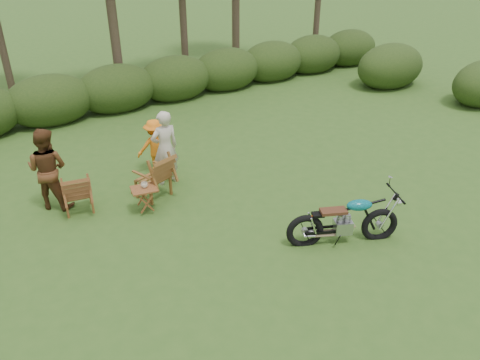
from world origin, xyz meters
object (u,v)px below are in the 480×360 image
cup (144,185)px  lawn_chair_right (155,196)px  lawn_chair_left (81,210)px  child (158,171)px  motorcycle (341,241)px  side_table (145,200)px  adult_a (168,182)px  adult_b (56,205)px

cup → lawn_chair_right: bearing=50.2°
lawn_chair_left → child: 2.15m
motorcycle → lawn_chair_right: motorcycle is taller
lawn_chair_right → cup: (-0.36, -0.43, 0.57)m
side_table → motorcycle: bearing=-49.0°
lawn_chair_right → cup: size_ratio=7.68×
adult_a → child: bearing=-93.3°
child → lawn_chair_right: bearing=75.3°
child → motorcycle: bearing=123.5°
lawn_chair_left → adult_b: adult_b is taller
lawn_chair_right → adult_a: adult_a is taller
lawn_chair_right → lawn_chair_left: 1.51m
adult_a → child: adult_a is taller
motorcycle → lawn_chair_left: (-3.62, 3.66, 0.00)m
cup → adult_a: size_ratio=0.08×
lawn_chair_left → adult_a: bearing=-166.2°
adult_a → child: (0.04, 0.63, 0.00)m
side_table → child: 1.76m
side_table → adult_b: size_ratio=0.31×
lawn_chair_left → motorcycle: bearing=145.8°
side_table → lawn_chair_left: bearing=145.4°
side_table → adult_a: (0.89, 0.85, -0.26)m
lawn_chair_left → side_table: 1.35m
adult_b → lawn_chair_right: bearing=-160.1°
motorcycle → side_table: size_ratio=3.72×
motorcycle → adult_b: (-3.99, 4.13, 0.00)m
cup → lawn_chair_left: bearing=147.0°
lawn_chair_right → adult_a: 0.64m
lawn_chair_left → side_table: size_ratio=1.69×
lawn_chair_left → child: child is taller
adult_a → cup: bearing=44.0°
lawn_chair_right → side_table: size_ratio=1.91×
lawn_chair_left → adult_a: size_ratio=0.52×
cup → child: (0.90, 1.45, -0.57)m
adult_b → adult_a: bearing=-146.6°
lawn_chair_right → adult_b: bearing=-39.8°
motorcycle → lawn_chair_left: 5.15m
lawn_chair_left → child: size_ratio=0.69×
side_table → adult_b: adult_b is taller
cup → adult_b: bearing=141.1°
cup → adult_b: adult_b is taller
side_table → child: bearing=57.7°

